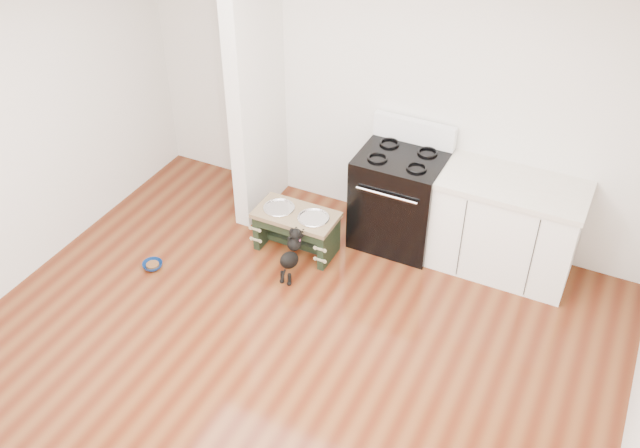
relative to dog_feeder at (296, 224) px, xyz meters
The scene contains 8 objects.
ground 1.71m from the dog_feeder, 71.76° to the right, with size 5.00×5.00×0.00m, color #4B1C0D.
room_shell 2.14m from the dog_feeder, 71.76° to the right, with size 5.00×5.00×5.00m.
partition_wall 1.34m from the dog_feeder, 142.13° to the left, with size 0.15×0.80×2.70m, color silver.
oven_range 0.98m from the dog_feeder, 36.00° to the left, with size 0.76×0.69×1.14m.
cabinet_run 1.86m from the dog_feeder, 18.34° to the left, with size 1.24×0.64×0.91m.
dog_feeder is the anchor object (origin of this frame).
puppy 0.37m from the dog_feeder, 68.85° to the right, with size 0.13×0.39×0.46m.
floor_bowl 1.35m from the dog_feeder, 142.20° to the right, with size 0.22×0.22×0.06m.
Camera 1 is at (1.95, -2.96, 4.20)m, focal length 40.00 mm.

